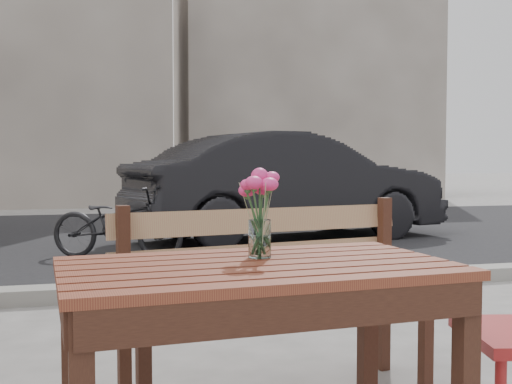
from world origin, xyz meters
TOP-DOWN VIEW (x-y plane):
  - street at (0.00, 5.06)m, footprint 30.00×8.12m
  - backdrop_buildings at (0.17, 14.40)m, footprint 15.50×4.00m
  - main_table at (-0.25, -0.11)m, footprint 1.29×0.82m
  - main_bench at (0.04, 0.75)m, footprint 1.54×0.69m
  - main_vase at (-0.21, -0.00)m, footprint 0.17×0.17m
  - parked_car at (1.80, 6.24)m, footprint 4.59×2.46m
  - bicycle at (-0.52, 5.04)m, footprint 1.60×1.16m

SIDE VIEW (x-z plane):
  - street at x=0.00m, z-range -0.03..0.09m
  - bicycle at x=-0.52m, z-range 0.00..0.80m
  - main_bench at x=0.04m, z-range 0.10..1.02m
  - main_table at x=-0.25m, z-range 0.26..1.02m
  - parked_car at x=1.80m, z-range 0.00..1.44m
  - main_vase at x=-0.21m, z-range 0.80..1.11m
  - backdrop_buildings at x=0.17m, z-range -0.40..7.60m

